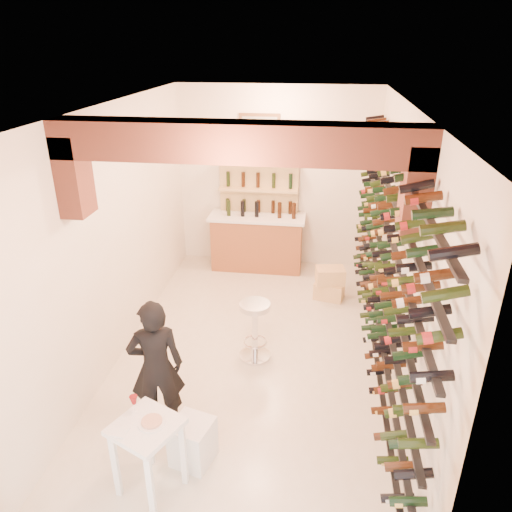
{
  "coord_description": "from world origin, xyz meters",
  "views": [
    {
      "loc": [
        0.77,
        -5.36,
        3.88
      ],
      "look_at": [
        0.0,
        0.3,
        1.3
      ],
      "focal_mm": 33.93,
      "sensor_mm": 36.0,
      "label": 1
    }
  ],
  "objects": [
    {
      "name": "wine_rack",
      "position": [
        1.53,
        0.0,
        1.55
      ],
      "size": [
        0.32,
        5.7,
        2.56
      ],
      "color": "black",
      "rests_on": "ground"
    },
    {
      "name": "crate_lower",
      "position": [
        1.01,
        1.67,
        0.14
      ],
      "size": [
        0.52,
        0.42,
        0.28
      ],
      "primitive_type": "cube",
      "rotation": [
        0.0,
        0.0,
        -0.23
      ],
      "color": "#DCB279",
      "rests_on": "ground"
    },
    {
      "name": "crate_upper",
      "position": [
        1.01,
        1.67,
        0.41
      ],
      "size": [
        0.49,
        0.38,
        0.26
      ],
      "primitive_type": "cube",
      "rotation": [
        0.0,
        0.0,
        0.17
      ],
      "color": "#DCB279",
      "rests_on": "crate_lower"
    },
    {
      "name": "person",
      "position": [
        -0.8,
        -1.46,
        0.78
      ],
      "size": [
        0.66,
        0.53,
        1.55
      ],
      "primitive_type": "imported",
      "rotation": [
        0.0,
        0.0,
        3.47
      ],
      "color": "black",
      "rests_on": "ground"
    },
    {
      "name": "ground",
      "position": [
        0.0,
        0.0,
        0.0
      ],
      "size": [
        6.0,
        6.0,
        0.0
      ],
      "primitive_type": "plane",
      "color": "beige",
      "rests_on": "ground"
    },
    {
      "name": "white_stool",
      "position": [
        -0.34,
        -1.88,
        0.23
      ],
      "size": [
        0.46,
        0.46,
        0.47
      ],
      "primitive_type": "cube",
      "rotation": [
        0.0,
        0.0,
        -0.27
      ],
      "color": "white",
      "rests_on": "ground"
    },
    {
      "name": "tasting_table",
      "position": [
        -0.64,
        -2.25,
        0.64
      ],
      "size": [
        0.71,
        0.71,
        0.94
      ],
      "rotation": [
        0.0,
        0.0,
        -0.44
      ],
      "color": "white",
      "rests_on": "ground"
    },
    {
      "name": "chrome_barstool",
      "position": [
        0.04,
        -0.08,
        0.47
      ],
      "size": [
        0.42,
        0.42,
        0.81
      ],
      "rotation": [
        0.0,
        0.0,
        -0.05
      ],
      "color": "silver",
      "rests_on": "ground"
    },
    {
      "name": "back_shelving",
      "position": [
        -0.3,
        2.89,
        1.17
      ],
      "size": [
        1.4,
        0.31,
        2.73
      ],
      "color": "tan",
      "rests_on": "ground"
    },
    {
      "name": "back_counter",
      "position": [
        -0.3,
        2.65,
        0.53
      ],
      "size": [
        1.7,
        0.62,
        1.29
      ],
      "color": "#9B5830",
      "rests_on": "ground"
    },
    {
      "name": "room_shell",
      "position": [
        0.0,
        -0.26,
        2.25
      ],
      "size": [
        3.52,
        6.02,
        3.21
      ],
      "color": "white",
      "rests_on": "ground"
    }
  ]
}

